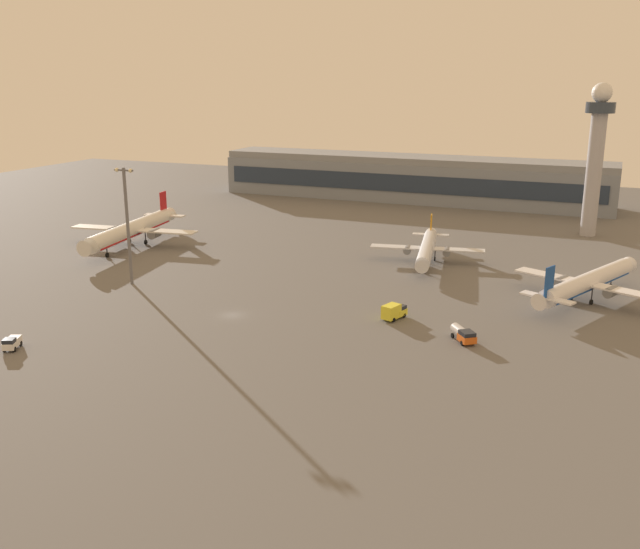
# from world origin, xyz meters

# --- Properties ---
(ground_plane) EXTENTS (416.00, 416.00, 0.00)m
(ground_plane) POSITION_xyz_m (0.00, 0.00, 0.00)
(ground_plane) COLOR #605E5B
(terminal_building) EXTENTS (144.45, 22.40, 16.40)m
(terminal_building) POSITION_xyz_m (-4.26, 143.17, 8.09)
(terminal_building) COLOR gray
(terminal_building) RESTS_ON ground
(control_tower) EXTENTS (8.00, 8.00, 43.37)m
(control_tower) POSITION_xyz_m (60.41, 103.49, 24.89)
(control_tower) COLOR #A8A8B2
(control_tower) RESTS_ON ground
(airplane_taxiway_distant) EXTENTS (30.17, 38.22, 10.32)m
(airplane_taxiway_distant) POSITION_xyz_m (63.22, 36.82, 3.90)
(airplane_taxiway_distant) COLOR white
(airplane_taxiway_distant) RESTS_ON ground
(airplane_near_gate) EXTENTS (36.62, 46.88, 12.04)m
(airplane_near_gate) POSITION_xyz_m (-54.31, 41.11, 4.55)
(airplane_near_gate) COLOR silver
(airplane_near_gate) RESTS_ON ground
(airplane_mid_apron) EXTENTS (28.53, 36.47, 9.40)m
(airplane_mid_apron) POSITION_xyz_m (24.71, 54.77, 3.55)
(airplane_mid_apron) COLOR silver
(airplane_mid_apron) RESTS_ON ground
(fuel_truck) EXTENTS (5.55, 6.25, 2.35)m
(fuel_truck) POSITION_xyz_m (44.55, 3.31, 1.37)
(fuel_truck) COLOR #D85919
(fuel_truck) RESTS_ON ground
(catering_truck) EXTENTS (3.99, 6.10, 3.05)m
(catering_truck) POSITION_xyz_m (29.79, 9.99, 1.58)
(catering_truck) COLOR yellow
(catering_truck) RESTS_ON ground
(baggage_tractor) EXTENTS (3.45, 4.58, 2.25)m
(baggage_tractor) POSITION_xyz_m (-25.85, -30.24, 1.18)
(baggage_tractor) COLOR white
(baggage_tractor) RESTS_ON ground
(apron_light_east) EXTENTS (4.80, 0.90, 26.12)m
(apron_light_east) POSITION_xyz_m (-31.56, 10.26, 14.90)
(apron_light_east) COLOR slate
(apron_light_east) RESTS_ON ground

